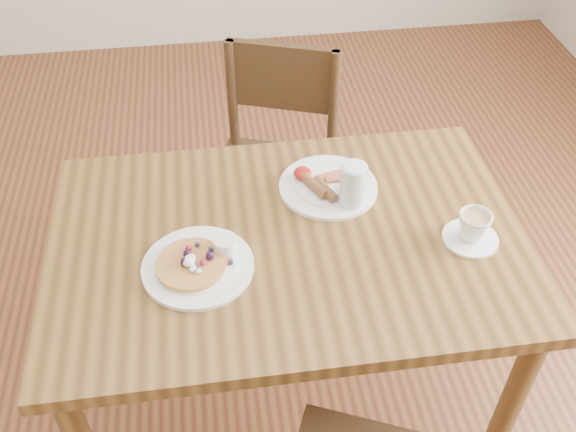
# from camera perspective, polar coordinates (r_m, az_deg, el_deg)

# --- Properties ---
(ground) EXTENTS (5.00, 5.00, 0.00)m
(ground) POSITION_cam_1_polar(r_m,az_deg,el_deg) (2.22, -0.00, -15.73)
(ground) COLOR #532A17
(ground) RESTS_ON ground
(dining_table) EXTENTS (1.20, 0.80, 0.75)m
(dining_table) POSITION_cam_1_polar(r_m,az_deg,el_deg) (1.69, -0.00, -4.19)
(dining_table) COLOR brown
(dining_table) RESTS_ON ground
(chair_far) EXTENTS (0.54, 0.54, 0.88)m
(chair_far) POSITION_cam_1_polar(r_m,az_deg,el_deg) (2.26, -1.16, 4.69)
(chair_far) COLOR #3C2815
(chair_far) RESTS_ON ground
(pancake_plate) EXTENTS (0.27, 0.27, 0.06)m
(pancake_plate) POSITION_cam_1_polar(r_m,az_deg,el_deg) (1.55, -7.93, -4.20)
(pancake_plate) COLOR white
(pancake_plate) RESTS_ON dining_table
(breakfast_plate) EXTENTS (0.27, 0.27, 0.04)m
(breakfast_plate) POSITION_cam_1_polar(r_m,az_deg,el_deg) (1.76, 3.46, 2.72)
(breakfast_plate) COLOR white
(breakfast_plate) RESTS_ON dining_table
(teacup_saucer) EXTENTS (0.14, 0.14, 0.08)m
(teacup_saucer) POSITION_cam_1_polar(r_m,az_deg,el_deg) (1.65, 16.10, -1.10)
(teacup_saucer) COLOR white
(teacup_saucer) RESTS_ON dining_table
(water_glass) EXTENTS (0.07, 0.07, 0.13)m
(water_glass) POSITION_cam_1_polar(r_m,az_deg,el_deg) (1.67, 5.77, 2.62)
(water_glass) COLOR silver
(water_glass) RESTS_ON dining_table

